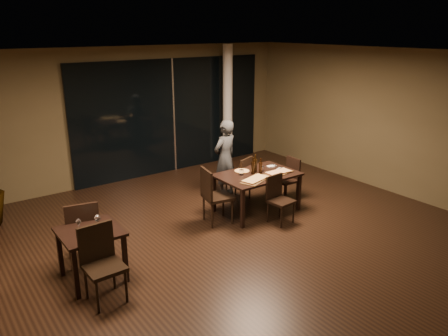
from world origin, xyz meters
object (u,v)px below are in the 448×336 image
chair_main_left (213,193)px  chair_side_far (83,230)px  chair_main_right (289,176)px  diner (225,158)px  chair_main_near (278,196)px  chair_main_far (242,176)px  bottle_c (255,164)px  side_table (90,239)px  chair_side_near (101,259)px  main_table (257,178)px  bottle_a (253,166)px  bottle_b (261,166)px

chair_main_left → chair_side_far: 2.37m
chair_main_right → diner: diner is taller
chair_main_near → chair_main_far: bearing=80.2°
chair_main_near → bottle_c: (0.03, 0.69, 0.44)m
side_table → diner: diner is taller
chair_side_near → diner: bearing=29.1°
chair_side_near → bottle_c: size_ratio=2.94×
chair_main_right → bottle_c: 1.02m
diner → chair_side_near: bearing=18.9°
main_table → chair_side_far: (-3.36, -0.04, -0.11)m
side_table → chair_main_left: bearing=12.4°
chair_main_near → bottle_c: bearing=82.7°
chair_main_right → bottle_a: size_ratio=2.70×
chair_main_near → chair_side_far: chair_side_far is taller
main_table → bottle_a: 0.25m
side_table → chair_side_near: size_ratio=0.79×
chair_side_far → chair_side_near: 0.98m
chair_main_near → chair_side_far: bearing=165.5°
chair_main_right → side_table: bearing=-79.1°
main_table → chair_main_far: (0.10, 0.59, -0.17)m
side_table → chair_main_right: bearing=7.9°
chair_main_near → bottle_c: bottle_c is taller
chair_side_far → main_table: bearing=-167.4°
chair_main_near → diner: size_ratio=0.54×
chair_main_left → chair_main_right: bearing=-76.5°
chair_main_near → bottle_c: 0.82m
main_table → chair_main_right: (0.94, 0.10, -0.19)m
side_table → diner: bearing=24.3°
chair_main_left → bottle_a: size_ratio=3.24×
chair_side_far → diner: bearing=-150.3°
diner → bottle_a: size_ratio=5.04×
main_table → diner: (0.00, 1.04, 0.13)m
chair_main_far → chair_side_near: size_ratio=0.91×
bottle_b → bottle_c: bearing=108.8°
bottle_a → bottle_b: bottle_a is taller
bottle_a → bottle_b: 0.15m
chair_main_right → diner: size_ratio=0.54×
side_table → chair_main_far: 3.66m
side_table → bottle_b: bottle_b is taller
diner → chair_main_left: bearing=33.6°
bottle_c → chair_main_left: bearing=-176.4°
chair_main_near → bottle_b: (0.06, 0.57, 0.41)m
side_table → diner: size_ratio=0.50×
chair_main_far → chair_main_right: 0.98m
chair_side_near → bottle_a: size_ratio=3.16×
chair_main_far → diner: 0.54m
main_table → chair_main_near: (0.00, -0.59, -0.19)m
chair_side_far → bottle_a: 3.31m
bottle_c → side_table: bearing=-170.1°
chair_main_far → bottle_b: (-0.03, -0.61, 0.39)m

